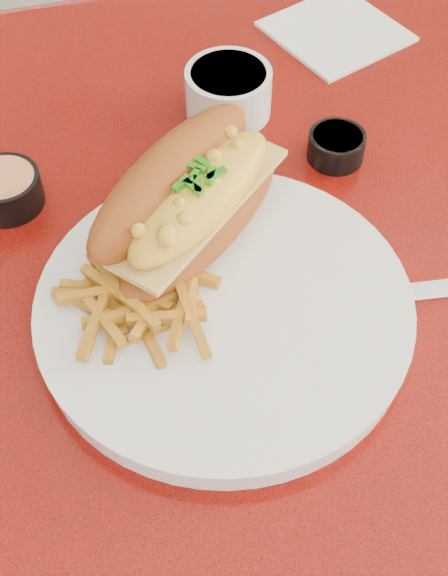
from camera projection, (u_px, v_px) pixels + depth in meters
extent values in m
plane|color=beige|center=(262.00, 537.00, 1.32)|extent=(8.00, 8.00, 0.00)
cube|color=red|center=(293.00, 229.00, 0.73)|extent=(1.20, 0.80, 0.04)
cylinder|color=silver|center=(273.00, 430.00, 1.03)|extent=(0.09, 0.09, 0.72)
cylinder|color=silver|center=(262.00, 534.00, 1.31)|extent=(0.52, 0.52, 0.03)
cube|color=maroon|center=(155.00, 128.00, 1.61)|extent=(1.20, 0.50, 0.45)
cylinder|color=white|center=(224.00, 312.00, 0.63)|extent=(0.39, 0.39, 0.02)
cylinder|color=white|center=(224.00, 303.00, 0.62)|extent=(0.39, 0.39, 0.00)
ellipsoid|color=#924617|center=(202.00, 220.00, 0.65)|extent=(0.20, 0.18, 0.04)
cube|color=#D6B35F|center=(201.00, 206.00, 0.64)|extent=(0.17, 0.16, 0.01)
ellipsoid|color=yellow|center=(201.00, 196.00, 0.63)|extent=(0.17, 0.16, 0.04)
ellipsoid|color=#924617|center=(172.00, 180.00, 0.64)|extent=(0.20, 0.19, 0.08)
cube|color=#BABABE|center=(311.00, 280.00, 0.64)|extent=(0.02, 0.12, 0.00)
cube|color=#BABABE|center=(295.00, 217.00, 0.68)|extent=(0.02, 0.03, 0.00)
cylinder|color=white|center=(228.00, 92.00, 0.78)|extent=(0.09, 0.09, 0.05)
cylinder|color=black|center=(228.00, 75.00, 0.76)|extent=(0.08, 0.08, 0.01)
cylinder|color=black|center=(6.00, 190.00, 0.71)|extent=(0.07, 0.07, 0.03)
cylinder|color=#DE7D50|center=(3.00, 180.00, 0.70)|extent=(0.06, 0.06, 0.01)
cylinder|color=black|center=(336.00, 146.00, 0.75)|extent=(0.06, 0.06, 0.03)
cylinder|color=#DE7D50|center=(338.00, 138.00, 0.74)|extent=(0.05, 0.05, 0.01)
cube|color=#BABABE|center=(415.00, 293.00, 0.66)|extent=(0.15, 0.04, 0.00)
cube|color=white|center=(336.00, 31.00, 0.88)|extent=(0.17, 0.17, 0.00)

